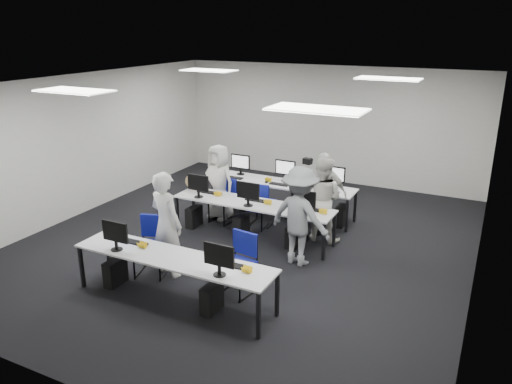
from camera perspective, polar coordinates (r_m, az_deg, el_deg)
The scene contains 23 objects.
room at distance 9.12m, azimuth -0.98°, elevation 2.93°, with size 9.00×9.02×3.00m.
ceiling_panels at distance 8.83m, azimuth -1.03°, elevation 12.24°, with size 5.20×4.60×0.02m.
desk_front at distance 7.50m, azimuth -9.47°, elevation -7.66°, with size 3.20×0.70×0.73m.
desk_mid at distance 9.54m, azimuth -0.40°, elevation -1.52°, with size 3.20×0.70×0.73m.
desk_back at distance 10.74m, azimuth 2.97°, elevation 0.79°, with size 3.20×0.70×0.73m.
equipment_front at distance 7.74m, azimuth -10.59°, elevation -9.54°, with size 2.51×0.41×1.19m.
equipment_mid at distance 9.73m, azimuth -1.45°, elevation -3.16°, with size 2.91×0.41×1.19m.
equipment_back at distance 10.79m, azimuth 3.91°, elevation -0.95°, with size 2.91×0.41×1.19m.
chair_0 at distance 8.53m, azimuth -11.82°, elevation -7.21°, with size 0.61×0.64×0.97m.
chair_1 at distance 7.81m, azimuth -2.07°, elevation -9.41°, with size 0.53×0.57×0.95m.
chair_2 at distance 10.53m, azimuth -3.77°, elevation -1.87°, with size 0.51×0.54×0.91m.
chair_3 at distance 10.21m, azimuth 0.07°, elevation -2.66°, with size 0.45×0.48×0.82m.
chair_4 at distance 9.80m, azimuth 7.02°, elevation -3.78°, with size 0.51×0.53×0.81m.
chair_5 at distance 10.91m, azimuth -3.20°, elevation -1.03°, with size 0.60×0.63×0.96m.
chair_6 at distance 10.37m, azimuth 0.70°, elevation -2.14°, with size 0.50×0.53×0.92m.
chair_7 at distance 10.11m, azimuth 6.89°, elevation -3.01°, with size 0.48×0.51×0.83m.
handbag at distance 10.33m, azimuth -7.12°, elevation 1.16°, with size 0.40×0.25×0.32m, color #95754D.
student_0 at distance 8.24m, azimuth -10.22°, elevation -3.64°, with size 0.65×0.42×1.78m, color beige.
student_1 at distance 9.53m, azimuth 7.54°, elevation -0.81°, with size 0.80×0.62×1.65m, color beige.
student_2 at distance 10.57m, azimuth -4.25°, elevation 1.15°, with size 0.79×0.51×1.61m, color beige.
student_3 at distance 9.85m, azimuth 7.55°, elevation -0.15°, with size 0.97×0.40×1.65m, color beige.
photographer at distance 8.50m, azimuth 5.04°, elevation -2.79°, with size 1.13×0.65×1.75m, color slate.
dslr_camera at distance 8.36m, azimuth 5.90°, elevation 3.52°, with size 0.14×0.18×0.10m, color black.
Camera 1 is at (4.04, -7.79, 3.98)m, focal length 35.00 mm.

